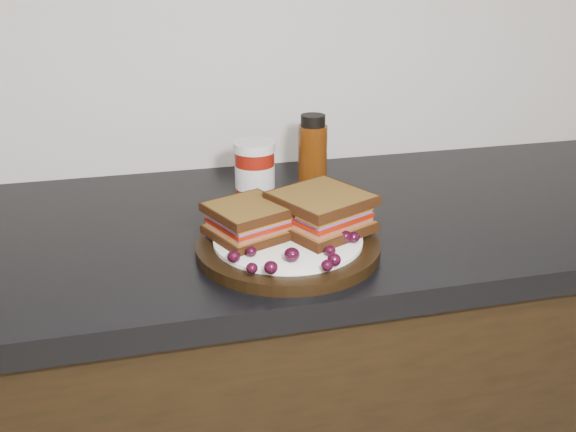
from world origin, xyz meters
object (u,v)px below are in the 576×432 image
plate (288,247)px  oil_bottle (312,155)px  condiment_jar (255,172)px  sandwich_left (248,221)px

plate → oil_bottle: oil_bottle is taller
condiment_jar → oil_bottle: size_ratio=0.74×
plate → sandwich_left: bearing=157.2°
sandwich_left → condiment_jar: bearing=53.5°
sandwich_left → condiment_jar: condiment_jar is taller
sandwich_left → condiment_jar: size_ratio=0.98×
sandwich_left → oil_bottle: bearing=30.7°
sandwich_left → oil_bottle: (0.16, 0.22, 0.03)m
plate → oil_bottle: size_ratio=1.86×
plate → oil_bottle: bearing=65.9°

